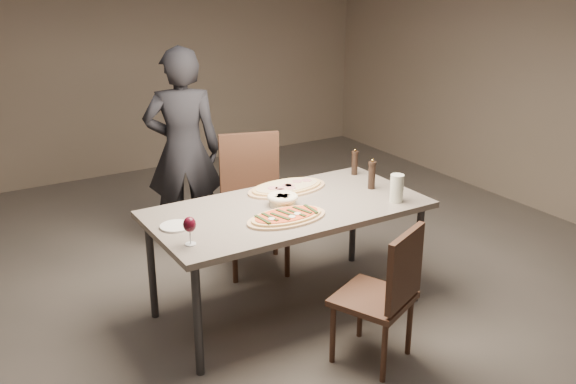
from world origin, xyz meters
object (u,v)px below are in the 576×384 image
ham_pizza (287,187)px  chair_far (253,194)px  bread_basket (283,199)px  carafe (397,188)px  diner (183,151)px  pepper_mill_left (372,175)px  chair_near (386,290)px  dining_table (288,215)px  zucchini_pizza (287,217)px

ham_pizza → chair_far: 0.50m
chair_far → ham_pizza: bearing=110.3°
bread_basket → carafe: 0.76m
bread_basket → diner: size_ratio=0.12×
pepper_mill_left → chair_near: 1.04m
carafe → pepper_mill_left: bearing=86.3°
dining_table → carafe: size_ratio=9.65×
bread_basket → pepper_mill_left: pepper_mill_left is taller
dining_table → carafe: bearing=-24.1°
carafe → dining_table: bearing=155.9°
pepper_mill_left → chair_near: pepper_mill_left is taller
pepper_mill_left → chair_far: bearing=125.6°
dining_table → ham_pizza: size_ratio=3.04×
ham_pizza → chair_near: chair_near is taller
zucchini_pizza → carafe: 0.79m
carafe → diner: size_ratio=0.11×
carafe → bread_basket: bearing=153.9°
carafe → chair_near: 0.82m
dining_table → carafe: (0.66, -0.29, 0.15)m
ham_pizza → bread_basket: bearing=-116.2°
pepper_mill_left → carafe: bearing=-93.7°
carafe → diner: diner is taller
chair_far → zucchini_pizza: bearing=91.8°
dining_table → zucchini_pizza: 0.23m
chair_near → diner: 2.19m
carafe → chair_far: 1.19m
dining_table → chair_far: (0.14, 0.74, -0.12)m
dining_table → pepper_mill_left: bearing=-0.7°
ham_pizza → carafe: (0.50, -0.57, 0.08)m
zucchini_pizza → carafe: carafe is taller
ham_pizza → diner: diner is taller
ham_pizza → pepper_mill_left: size_ratio=2.74×
dining_table → pepper_mill_left: size_ratio=8.33×
chair_near → chair_far: size_ratio=0.85×
diner → carafe: bearing=139.7°
chair_far → bread_basket: bearing=94.9°
ham_pizza → pepper_mill_left: (0.52, -0.29, 0.09)m
chair_far → diner: (-0.32, 0.56, 0.25)m
ham_pizza → diner: (-0.34, 1.02, 0.06)m
pepper_mill_left → diner: diner is taller
bread_basket → chair_far: size_ratio=0.20×
bread_basket → chair_near: 0.94m
bread_basket → carafe: (0.68, -0.33, 0.05)m
zucchini_pizza → diner: diner is taller
bread_basket → diner: 1.28m
dining_table → chair_far: bearing=79.4°
carafe → chair_near: carafe is taller
zucchini_pizza → carafe: size_ratio=2.87×
ham_pizza → chair_far: size_ratio=0.58×
ham_pizza → diner: bearing=119.1°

